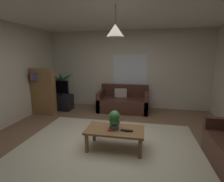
{
  "coord_description": "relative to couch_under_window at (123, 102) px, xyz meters",
  "views": [
    {
      "loc": [
        0.67,
        -3.07,
        1.75
      ],
      "look_at": [
        0.0,
        0.3,
        1.05
      ],
      "focal_mm": 27.65,
      "sensor_mm": 36.0,
      "label": 1
    }
  ],
  "objects": [
    {
      "name": "ceiling",
      "position": [
        0.03,
        -2.29,
        2.32
      ],
      "size": [
        5.41,
        5.54,
        0.02
      ],
      "primitive_type": "cube",
      "color": "white"
    },
    {
      "name": "wall_back",
      "position": [
        0.03,
        0.51,
        1.02
      ],
      "size": [
        5.53,
        0.06,
        2.58
      ],
      "primitive_type": "cube",
      "color": "beige",
      "rests_on": "ground"
    },
    {
      "name": "coffee_table",
      "position": [
        0.16,
        -2.37,
        0.06
      ],
      "size": [
        1.09,
        0.58,
        0.4
      ],
      "color": "olive",
      "rests_on": "ground"
    },
    {
      "name": "book_on_table_0",
      "position": [
        0.1,
        -2.45,
        0.14
      ],
      "size": [
        0.14,
        0.12,
        0.03
      ],
      "primitive_type": "cube",
      "rotation": [
        0.0,
        0.0,
        0.26
      ],
      "color": "#B22D2D",
      "rests_on": "coffee_table"
    },
    {
      "name": "potted_palm_corner",
      "position": [
        -2.23,
        0.17,
        0.31
      ],
      "size": [
        0.95,
        0.87,
        1.24
      ],
      "color": "#B77051",
      "rests_on": "ground"
    },
    {
      "name": "floor",
      "position": [
        0.03,
        -2.29,
        -0.28
      ],
      "size": [
        5.41,
        5.54,
        0.02
      ],
      "primitive_type": "cube",
      "color": "brown",
      "rests_on": "ground"
    },
    {
      "name": "tv",
      "position": [
        -2.13,
        -0.29,
        0.47
      ],
      "size": [
        0.76,
        0.16,
        0.48
      ],
      "color": "black",
      "rests_on": "tv_stand"
    },
    {
      "name": "remote_on_table_0",
      "position": [
        0.42,
        -2.44,
        0.14
      ],
      "size": [
        0.17,
        0.08,
        0.02
      ],
      "primitive_type": "cube",
      "rotation": [
        0.0,
        0.0,
        1.75
      ],
      "color": "black",
      "rests_on": "coffee_table"
    },
    {
      "name": "rug",
      "position": [
        0.03,
        -2.49,
        -0.27
      ],
      "size": [
        3.52,
        3.05,
        0.01
      ],
      "primitive_type": "cube",
      "color": "beige",
      "rests_on": "ground"
    },
    {
      "name": "pendant_lamp",
      "position": [
        0.16,
        -2.37,
        1.89
      ],
      "size": [
        0.3,
        0.3,
        0.52
      ],
      "color": "black"
    },
    {
      "name": "couch_under_window",
      "position": [
        0.0,
        0.0,
        0.0
      ],
      "size": [
        1.58,
        0.83,
        0.82
      ],
      "color": "#47281E",
      "rests_on": "ground"
    },
    {
      "name": "bookshelf_corner",
      "position": [
        -2.32,
        -0.81,
        0.44
      ],
      "size": [
        0.7,
        0.31,
        1.4
      ],
      "color": "olive",
      "rests_on": "ground"
    },
    {
      "name": "remote_on_table_1",
      "position": [
        0.36,
        -2.42,
        0.14
      ],
      "size": [
        0.16,
        0.06,
        0.02
      ],
      "primitive_type": "cube",
      "rotation": [
        0.0,
        0.0,
        1.53
      ],
      "color": "black",
      "rests_on": "coffee_table"
    },
    {
      "name": "potted_plant_on_table",
      "position": [
        0.15,
        -2.38,
        0.32
      ],
      "size": [
        0.22,
        0.22,
        0.37
      ],
      "color": "#4C4C51",
      "rests_on": "coffee_table"
    },
    {
      "name": "tv_stand",
      "position": [
        -2.13,
        -0.27,
        -0.02
      ],
      "size": [
        0.9,
        0.44,
        0.5
      ],
      "primitive_type": "cube",
      "color": "black",
      "rests_on": "ground"
    },
    {
      "name": "window_pane",
      "position": [
        0.15,
        0.48,
        0.95
      ],
      "size": [
        1.15,
        0.01,
        1.17
      ],
      "primitive_type": "cube",
      "color": "white"
    }
  ]
}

